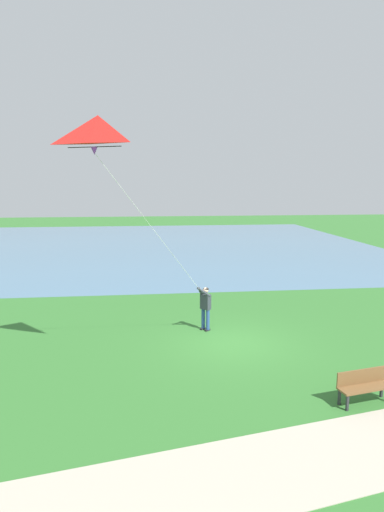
% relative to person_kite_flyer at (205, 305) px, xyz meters
% --- Properties ---
extents(ground_plane, '(120.00, 120.00, 0.00)m').
position_rel_person_kite_flyer_xyz_m(ground_plane, '(-1.47, -0.78, -1.05)').
color(ground_plane, '#33702D').
extents(lake_water, '(36.00, 44.00, 0.01)m').
position_rel_person_kite_flyer_xyz_m(lake_water, '(23.72, 3.22, -1.04)').
color(lake_water, teal).
rests_on(lake_water, ground).
extents(walkway_path, '(8.43, 31.87, 0.02)m').
position_rel_person_kite_flyer_xyz_m(walkway_path, '(-8.56, 1.22, -1.04)').
color(walkway_path, '#B7AD99').
rests_on(walkway_path, ground).
extents(person_kite_flyer, '(0.58, 0.60, 1.83)m').
position_rel_person_kite_flyer_xyz_m(person_kite_flyer, '(0.00, 0.00, 0.00)').
color(person_kite_flyer, '#232328').
rests_on(person_kite_flyer, ground).
extents(flying_kite, '(3.37, 4.25, 5.85)m').
position_rel_person_kite_flyer_xyz_m(flying_kite, '(-2.98, 3.56, 6.03)').
color(flying_kite, red).
extents(park_bench_near_walkway, '(0.72, 1.56, 0.88)m').
position_rel_person_kite_flyer_xyz_m(park_bench_near_walkway, '(-5.96, -3.37, -0.54)').
color(park_bench_near_walkway, brown).
rests_on(park_bench_near_walkway, ground).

